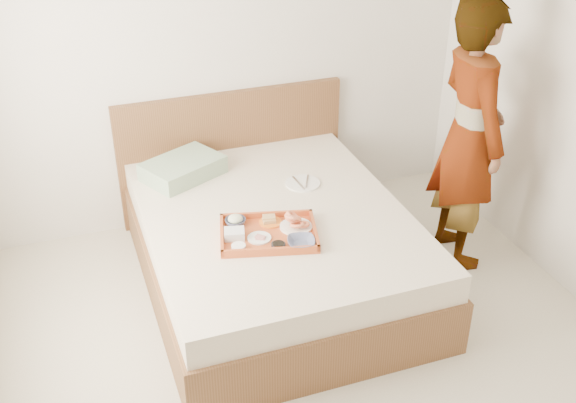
% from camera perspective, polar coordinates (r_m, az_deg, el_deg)
% --- Properties ---
extents(ground, '(3.50, 4.00, 0.01)m').
position_cam_1_polar(ground, '(3.86, 3.64, -15.03)').
color(ground, beige).
rests_on(ground, ground).
extents(wall_back, '(3.50, 0.01, 2.60)m').
position_cam_1_polar(wall_back, '(4.83, -5.34, 12.83)').
color(wall_back, silver).
rests_on(wall_back, ground).
extents(bed, '(1.65, 2.00, 0.53)m').
position_cam_1_polar(bed, '(4.42, -1.05, -3.81)').
color(bed, brown).
rests_on(bed, ground).
extents(headboard, '(1.65, 0.06, 0.95)m').
position_cam_1_polar(headboard, '(5.11, -4.59, 3.92)').
color(headboard, brown).
rests_on(headboard, ground).
extents(pillow, '(0.60, 0.53, 0.12)m').
position_cam_1_polar(pillow, '(4.70, -8.57, 2.70)').
color(pillow, '#93B28C').
rests_on(pillow, bed).
extents(tray, '(0.64, 0.53, 0.05)m').
position_cam_1_polar(tray, '(4.03, -1.61, -2.59)').
color(tray, '#B24726').
rests_on(tray, bed).
extents(prawn_plate, '(0.23, 0.23, 0.01)m').
position_cam_1_polar(prawn_plate, '(4.09, 0.66, -2.06)').
color(prawn_plate, white).
rests_on(prawn_plate, tray).
extents(navy_bowl_big, '(0.19, 0.19, 0.04)m').
position_cam_1_polar(navy_bowl_big, '(3.93, 1.08, -3.34)').
color(navy_bowl_big, '#1E204F').
rests_on(navy_bowl_big, tray).
extents(sauce_dish, '(0.10, 0.10, 0.03)m').
position_cam_1_polar(sauce_dish, '(3.91, -0.80, -3.65)').
color(sauce_dish, black).
rests_on(sauce_dish, tray).
extents(meat_plate, '(0.17, 0.17, 0.01)m').
position_cam_1_polar(meat_plate, '(3.99, -2.36, -3.00)').
color(meat_plate, white).
rests_on(meat_plate, tray).
extents(bread_plate, '(0.16, 0.16, 0.01)m').
position_cam_1_polar(bread_plate, '(4.14, -1.45, -1.69)').
color(bread_plate, orange).
rests_on(bread_plate, tray).
extents(salad_bowl, '(0.15, 0.15, 0.04)m').
position_cam_1_polar(salad_bowl, '(4.12, -4.31, -1.66)').
color(salad_bowl, '#1E204F').
rests_on(salad_bowl, tray).
extents(plastic_tub, '(0.14, 0.12, 0.05)m').
position_cam_1_polar(plastic_tub, '(4.00, -4.40, -2.66)').
color(plastic_tub, silver).
rests_on(plastic_tub, tray).
extents(cheese_round, '(0.10, 0.10, 0.03)m').
position_cam_1_polar(cheese_round, '(3.91, -4.05, -3.74)').
color(cheese_round, white).
rests_on(cheese_round, tray).
extents(dinner_plate, '(0.28, 0.28, 0.01)m').
position_cam_1_polar(dinner_plate, '(4.58, 1.21, 1.49)').
color(dinner_plate, white).
rests_on(dinner_plate, bed).
extents(person, '(0.48, 0.68, 1.77)m').
position_cam_1_polar(person, '(4.55, 14.58, 5.21)').
color(person, white).
rests_on(person, ground).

